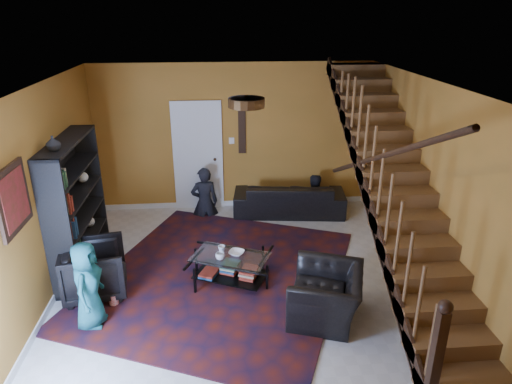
% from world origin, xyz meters
% --- Properties ---
extents(floor, '(5.50, 5.50, 0.00)m').
position_xyz_m(floor, '(0.00, 0.00, 0.00)').
color(floor, beige).
rests_on(floor, ground).
extents(room, '(5.50, 5.50, 5.50)m').
position_xyz_m(room, '(-1.33, 1.33, 0.05)').
color(room, '#B87429').
rests_on(room, ground).
extents(staircase, '(0.95, 5.02, 3.18)m').
position_xyz_m(staircase, '(2.12, -0.00, 1.40)').
color(staircase, brown).
rests_on(staircase, floor).
extents(bookshelf, '(0.35, 1.80, 2.00)m').
position_xyz_m(bookshelf, '(-2.40, 0.60, 0.96)').
color(bookshelf, black).
rests_on(bookshelf, floor).
extents(door, '(0.82, 0.05, 2.05)m').
position_xyz_m(door, '(-0.70, 2.73, 1.02)').
color(door, silver).
rests_on(door, floor).
extents(framed_picture, '(0.04, 0.74, 0.74)m').
position_xyz_m(framed_picture, '(-2.57, -0.90, 1.75)').
color(framed_picture, maroon).
rests_on(framed_picture, room).
extents(wall_hanging, '(0.14, 0.03, 0.90)m').
position_xyz_m(wall_hanging, '(0.15, 2.73, 1.55)').
color(wall_hanging, black).
rests_on(wall_hanging, room).
extents(ceiling_fixture, '(0.40, 0.40, 0.10)m').
position_xyz_m(ceiling_fixture, '(0.00, -0.80, 2.74)').
color(ceiling_fixture, '#3F2814').
rests_on(ceiling_fixture, room).
extents(rug, '(4.61, 4.87, 0.02)m').
position_xyz_m(rug, '(-0.34, 0.12, 0.01)').
color(rug, '#48140C').
rests_on(rug, floor).
extents(sofa, '(2.18, 1.06, 0.61)m').
position_xyz_m(sofa, '(1.02, 2.30, 0.31)').
color(sofa, black).
rests_on(sofa, floor).
extents(armchair_left, '(0.96, 0.94, 0.75)m').
position_xyz_m(armchair_left, '(-2.05, -0.16, 0.37)').
color(armchair_left, black).
rests_on(armchair_left, floor).
extents(armchair_right, '(1.14, 1.22, 0.65)m').
position_xyz_m(armchair_right, '(0.98, -0.94, 0.32)').
color(armchair_right, black).
rests_on(armchair_right, floor).
extents(person_adult_a, '(0.55, 0.40, 1.40)m').
position_xyz_m(person_adult_a, '(-0.60, 2.35, 0.25)').
color(person_adult_a, black).
rests_on(person_adult_a, sofa).
extents(person_adult_b, '(0.61, 0.49, 1.19)m').
position_xyz_m(person_adult_b, '(1.50, 2.35, 0.15)').
color(person_adult_b, black).
rests_on(person_adult_b, sofa).
extents(person_child, '(0.41, 0.59, 1.14)m').
position_xyz_m(person_child, '(-1.95, -0.84, 0.57)').
color(person_child, '#185C59').
rests_on(person_child, armchair_left).
extents(coffee_table, '(1.22, 1.00, 0.41)m').
position_xyz_m(coffee_table, '(-0.20, -0.01, 0.23)').
color(coffee_table, black).
rests_on(coffee_table, floor).
extents(cup_a, '(0.13, 0.13, 0.10)m').
position_xyz_m(cup_a, '(-0.34, -0.08, 0.46)').
color(cup_a, '#999999').
rests_on(cup_a, coffee_table).
extents(cup_b, '(0.13, 0.13, 0.09)m').
position_xyz_m(cup_b, '(-0.31, 0.13, 0.45)').
color(cup_b, '#999999').
rests_on(cup_b, coffee_table).
extents(bowl, '(0.29, 0.29, 0.05)m').
position_xyz_m(bowl, '(-0.10, 0.03, 0.43)').
color(bowl, '#999999').
rests_on(bowl, coffee_table).
extents(vase, '(0.18, 0.18, 0.19)m').
position_xyz_m(vase, '(-2.41, 0.10, 2.10)').
color(vase, '#999999').
rests_on(vase, bookshelf).
extents(popcorn_bucket, '(0.16, 0.16, 0.15)m').
position_xyz_m(popcorn_bucket, '(-1.77, -0.45, 0.09)').
color(popcorn_bucket, red).
rests_on(popcorn_bucket, rug).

